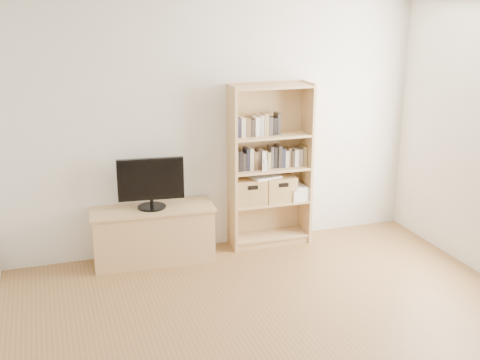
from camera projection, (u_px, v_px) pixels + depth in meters
name	position (u px, v px, depth m)	size (l,w,h in m)	color
back_wall	(216.00, 128.00, 6.30)	(4.50, 0.02, 2.60)	silver
tv_stand	(153.00, 235.00, 6.16)	(1.21, 0.45, 0.55)	tan
bookshelf	(270.00, 166.00, 6.44)	(0.88, 0.31, 1.77)	tan
television	(151.00, 183.00, 6.00)	(0.66, 0.05, 0.52)	black
books_row_mid	(270.00, 158.00, 6.44)	(0.77, 0.15, 0.21)	#423C39
books_row_upper	(253.00, 127.00, 6.28)	(0.36, 0.13, 0.19)	#423C39
baby_monitor	(265.00, 166.00, 6.32)	(0.06, 0.04, 0.11)	white
basket_left	(249.00, 191.00, 6.44)	(0.33, 0.27, 0.27)	#A87F4C
basket_right	(279.00, 188.00, 6.54)	(0.33, 0.27, 0.27)	#A87F4C
laptop	(265.00, 177.00, 6.43)	(0.30, 0.21, 0.02)	white
magazine_stack	(296.00, 192.00, 6.62)	(0.20, 0.28, 0.13)	silver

